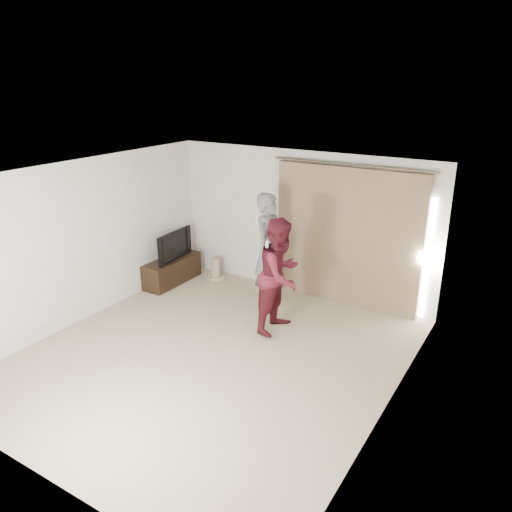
{
  "coord_description": "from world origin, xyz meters",
  "views": [
    {
      "loc": [
        3.8,
        -5.01,
        3.8
      ],
      "look_at": [
        0.0,
        1.2,
        1.16
      ],
      "focal_mm": 35.0,
      "sensor_mm": 36.0,
      "label": 1
    }
  ],
  "objects_px": {
    "person_man": "(270,250)",
    "person_woman": "(280,275)",
    "tv_console": "(172,271)",
    "tv": "(171,245)"
  },
  "relations": [
    {
      "from": "person_man",
      "to": "person_woman",
      "type": "bearing_deg",
      "value": -50.26
    },
    {
      "from": "tv_console",
      "to": "person_woman",
      "type": "relative_size",
      "value": 0.69
    },
    {
      "from": "tv_console",
      "to": "person_woman",
      "type": "distance_m",
      "value": 2.83
    },
    {
      "from": "tv",
      "to": "person_man",
      "type": "height_order",
      "value": "person_man"
    },
    {
      "from": "person_woman",
      "to": "tv_console",
      "type": "bearing_deg",
      "value": 168.21
    },
    {
      "from": "person_woman",
      "to": "tv",
      "type": "bearing_deg",
      "value": 168.21
    },
    {
      "from": "tv_console",
      "to": "person_man",
      "type": "distance_m",
      "value": 2.19
    },
    {
      "from": "tv_console",
      "to": "person_man",
      "type": "bearing_deg",
      "value": 5.64
    },
    {
      "from": "tv_console",
      "to": "tv",
      "type": "height_order",
      "value": "tv"
    },
    {
      "from": "person_man",
      "to": "person_woman",
      "type": "xyz_separation_m",
      "value": [
        0.64,
        -0.76,
        -0.08
      ]
    }
  ]
}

